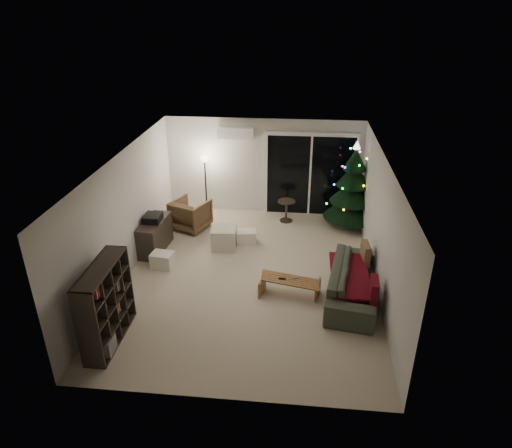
{
  "coord_description": "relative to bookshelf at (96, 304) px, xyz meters",
  "views": [
    {
      "loc": [
        0.93,
        -7.91,
        5.09
      ],
      "look_at": [
        0.1,
        0.3,
        1.05
      ],
      "focal_mm": 32.0,
      "sensor_mm": 36.0,
      "label": 1
    }
  ],
  "objects": [
    {
      "name": "cushion_b",
      "position": [
        4.55,
        1.0,
        -0.11
      ],
      "size": [
        0.16,
        0.44,
        0.43
      ],
      "primitive_type": "cube",
      "rotation": [
        0.0,
        0.0,
        -0.07
      ],
      "color": "maroon",
      "rests_on": "sofa"
    },
    {
      "name": "coffee_table",
      "position": [
        3.09,
        1.57,
        -0.52
      ],
      "size": [
        1.18,
        0.64,
        0.36
      ],
      "primitive_type": null,
      "rotation": [
        0.0,
        0.0,
        -0.23
      ],
      "color": "#986943",
      "rests_on": "floor"
    },
    {
      "name": "remote_a",
      "position": [
        2.94,
        1.57,
        -0.33
      ],
      "size": [
        0.14,
        0.04,
        0.02
      ],
      "primitive_type": "cube",
      "color": "black",
      "rests_on": "coffee_table"
    },
    {
      "name": "bookshelf",
      "position": [
        0.0,
        0.0,
        0.0
      ],
      "size": [
        0.57,
        1.44,
        1.4
      ],
      "primitive_type": null,
      "rotation": [
        0.0,
        0.0,
        -0.16
      ],
      "color": "#2A2620",
      "rests_on": "floor"
    },
    {
      "name": "christmas_tree",
      "position": [
        4.48,
        4.75,
        0.39
      ],
      "size": [
        1.77,
        1.77,
        2.18
      ],
      "primitive_type": "cone",
      "rotation": [
        0.0,
        0.0,
        -0.4
      ],
      "color": "black",
      "rests_on": "floor"
    },
    {
      "name": "cardboard_box_a",
      "position": [
        0.37,
        2.35,
        -0.54
      ],
      "size": [
        0.49,
        0.4,
        0.32
      ],
      "primitive_type": "cube",
      "rotation": [
        0.0,
        0.0,
        -0.12
      ],
      "color": "white",
      "rests_on": "floor"
    },
    {
      "name": "sofa",
      "position": [
        4.3,
        1.65,
        -0.37
      ],
      "size": [
        1.23,
        2.34,
        0.65
      ],
      "primitive_type": "imported",
      "rotation": [
        0.0,
        0.0,
        1.4
      ],
      "color": "#383D32",
      "rests_on": "floor"
    },
    {
      "name": "room",
      "position": [
        2.71,
        3.66,
        0.32
      ],
      "size": [
        6.5,
        7.51,
        2.6
      ],
      "color": "beige",
      "rests_on": "ground"
    },
    {
      "name": "remote_b",
      "position": [
        3.19,
        1.62,
        -0.33
      ],
      "size": [
        0.14,
        0.08,
        0.02
      ],
      "primitive_type": "cube",
      "rotation": [
        0.0,
        0.0,
        0.35
      ],
      "color": "slate",
      "rests_on": "coffee_table"
    },
    {
      "name": "cardboard_box_b",
      "position": [
        2.01,
        3.59,
        -0.55
      ],
      "size": [
        0.48,
        0.39,
        0.31
      ],
      "primitive_type": "cube",
      "rotation": [
        0.0,
        0.0,
        0.15
      ],
      "color": "white",
      "rests_on": "floor"
    },
    {
      "name": "sofa_throw",
      "position": [
        4.2,
        1.65,
        -0.23
      ],
      "size": [
        0.7,
        1.61,
        0.05
      ],
      "primitive_type": "cube",
      "color": "maroon",
      "rests_on": "sofa"
    },
    {
      "name": "armchair",
      "position": [
        0.55,
        4.22,
        -0.32
      ],
      "size": [
        1.06,
        1.07,
        0.75
      ],
      "primitive_type": "imported",
      "rotation": [
        0.0,
        0.0,
        2.75
      ],
      "color": "#493422",
      "rests_on": "floor"
    },
    {
      "name": "side_table",
      "position": [
        2.88,
        4.87,
        -0.42
      ],
      "size": [
        0.58,
        0.58,
        0.56
      ],
      "primitive_type": "cylinder",
      "rotation": [
        0.0,
        0.0,
        0.38
      ],
      "color": "#2A2620",
      "rests_on": "floor"
    },
    {
      "name": "stereo",
      "position": [
        0.0,
        3.07,
        0.09
      ],
      "size": [
        0.36,
        0.43,
        0.15
      ],
      "primitive_type": "cube",
      "color": "black",
      "rests_on": "media_cabinet"
    },
    {
      "name": "cushion_a",
      "position": [
        4.55,
        2.3,
        -0.11
      ],
      "size": [
        0.17,
        0.44,
        0.43
      ],
      "primitive_type": "cube",
      "rotation": [
        0.0,
        0.0,
        0.09
      ],
      "color": "brown",
      "rests_on": "sofa"
    },
    {
      "name": "floor_lamp",
      "position": [
        0.8,
        4.97,
        0.1
      ],
      "size": [
        0.25,
        0.25,
        1.59
      ],
      "primitive_type": "cylinder",
      "color": "black",
      "rests_on": "floor"
    },
    {
      "name": "media_cabinet",
      "position": [
        0.0,
        3.07,
        -0.34
      ],
      "size": [
        0.52,
        1.18,
        0.72
      ],
      "primitive_type": "cube",
      "rotation": [
        0.0,
        0.0,
        -0.08
      ],
      "color": "#2A2620",
      "rests_on": "floor"
    },
    {
      "name": "ottoman",
      "position": [
        1.53,
        3.32,
        -0.45
      ],
      "size": [
        0.59,
        0.59,
        0.49
      ],
      "primitive_type": "cube",
      "rotation": [
        0.0,
        0.0,
        0.09
      ],
      "color": "beige",
      "rests_on": "floor"
    }
  ]
}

